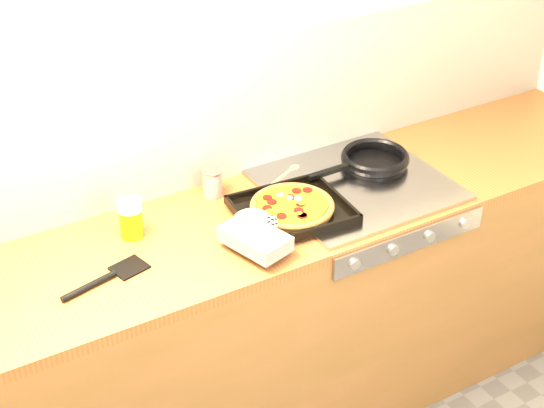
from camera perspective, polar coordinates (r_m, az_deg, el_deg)
room_shell at (r=2.80m, az=-4.99°, el=5.81°), size 3.20×3.20×3.20m
counter_run at (r=2.97m, az=-1.87°, el=-8.54°), size 3.20×0.62×0.90m
stovetop at (r=2.90m, az=5.77°, el=1.29°), size 0.60×0.56×0.02m
pizza_on_tray at (r=2.66m, az=0.62°, el=-0.74°), size 0.48×0.40×0.06m
frying_pan at (r=3.00m, az=6.97°, el=3.02°), size 0.41×0.25×0.04m
tomato_can at (r=2.82m, az=-4.10°, el=1.42°), size 0.07×0.07×0.10m
juice_glass at (r=2.64m, az=-9.64°, el=-0.95°), size 0.10×0.10×0.13m
wooden_spoon at (r=2.91m, az=0.57°, el=1.72°), size 0.28×0.15×0.02m
black_spatula at (r=2.49m, az=-11.29°, el=-5.01°), size 0.29×0.12×0.02m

